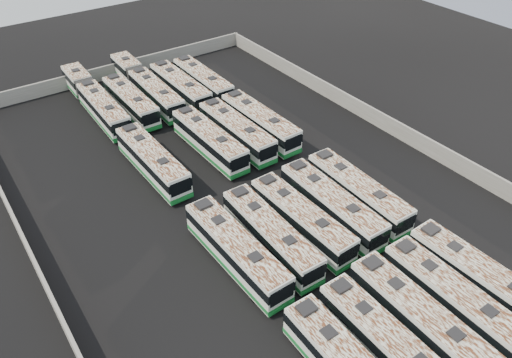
% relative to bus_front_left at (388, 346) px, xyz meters
% --- Properties ---
extents(ground, '(140.00, 140.00, 0.00)m').
position_rel_bus_front_left_xyz_m(ground, '(3.06, 23.17, -1.85)').
color(ground, black).
rests_on(ground, ground).
extents(perimeter_wall, '(45.20, 73.20, 2.20)m').
position_rel_bus_front_left_xyz_m(perimeter_wall, '(3.06, 23.17, -0.75)').
color(perimeter_wall, slate).
rests_on(perimeter_wall, ground).
extents(bus_front_left, '(2.76, 12.86, 3.62)m').
position_rel_bus_front_left_xyz_m(bus_front_left, '(0.00, 0.00, 0.00)').
color(bus_front_left, silver).
rests_on(bus_front_left, ground).
extents(bus_front_center, '(3.03, 13.37, 3.76)m').
position_rel_bus_front_left_xyz_m(bus_front_center, '(3.72, 0.07, 0.07)').
color(bus_front_center, silver).
rests_on(bus_front_center, ground).
extents(bus_front_right, '(2.91, 13.18, 3.71)m').
position_rel_bus_front_left_xyz_m(bus_front_right, '(7.58, -0.11, 0.04)').
color(bus_front_right, silver).
rests_on(bus_front_right, ground).
extents(bus_front_far_right, '(3.07, 13.23, 3.72)m').
position_rel_bus_front_left_xyz_m(bus_front_far_right, '(11.28, 0.05, 0.05)').
color(bus_front_far_right, silver).
rests_on(bus_front_far_right, ground).
extents(bus_midfront_far_left, '(3.02, 13.43, 3.78)m').
position_rel_bus_front_left_xyz_m(bus_midfront_far_left, '(-3.85, 14.82, 0.08)').
color(bus_midfront_far_left, silver).
rests_on(bus_midfront_far_left, ground).
extents(bus_midfront_left, '(3.07, 13.03, 3.66)m').
position_rel_bus_front_left_xyz_m(bus_midfront_left, '(-0.02, 14.73, 0.02)').
color(bus_midfront_left, silver).
rests_on(bus_midfront_left, ground).
extents(bus_midfront_center, '(3.07, 13.00, 3.65)m').
position_rel_bus_front_left_xyz_m(bus_midfront_center, '(3.72, 14.78, 0.01)').
color(bus_midfront_center, silver).
rests_on(bus_midfront_center, ground).
extents(bus_midfront_right, '(3.03, 13.40, 3.77)m').
position_rel_bus_front_left_xyz_m(bus_midfront_right, '(7.55, 14.67, 0.07)').
color(bus_midfront_right, silver).
rests_on(bus_midfront_right, ground).
extents(bus_midfront_far_right, '(3.09, 13.29, 3.73)m').
position_rel_bus_front_left_xyz_m(bus_midfront_far_right, '(11.21, 14.66, 0.05)').
color(bus_midfront_far_right, silver).
rests_on(bus_midfront_far_right, ground).
extents(bus_midback_far_left, '(3.02, 13.36, 3.76)m').
position_rel_bus_front_left_xyz_m(bus_midback_far_left, '(-3.80, 32.25, 0.07)').
color(bus_midback_far_left, silver).
rests_on(bus_midback_far_left, ground).
extents(bus_midback_center, '(2.99, 13.22, 3.72)m').
position_rel_bus_front_left_xyz_m(bus_midback_center, '(3.76, 32.32, 0.05)').
color(bus_midback_center, silver).
rests_on(bus_midback_center, ground).
extents(bus_midback_right, '(2.95, 13.28, 3.74)m').
position_rel_bus_front_left_xyz_m(bus_midback_right, '(7.58, 32.15, 0.06)').
color(bus_midback_right, silver).
rests_on(bus_midback_right, ground).
extents(bus_midback_far_right, '(3.10, 13.49, 3.79)m').
position_rel_bus_front_left_xyz_m(bus_midback_far_right, '(11.21, 32.25, 0.08)').
color(bus_midback_far_right, silver).
rests_on(bus_midback_far_right, ground).
extents(bus_back_far_left, '(3.12, 20.18, 3.65)m').
position_rel_bus_front_left_xyz_m(bus_back_far_left, '(-3.73, 50.54, 0.01)').
color(bus_back_far_left, silver).
rests_on(bus_back_far_left, ground).
extents(bus_back_left, '(2.76, 12.92, 3.64)m').
position_rel_bus_front_left_xyz_m(bus_back_left, '(0.06, 47.04, 0.01)').
color(bus_back_left, silver).
rests_on(bus_back_left, ground).
extents(bus_back_center, '(3.15, 20.11, 3.64)m').
position_rel_bus_front_left_xyz_m(bus_back_center, '(3.91, 50.39, 0.01)').
color(bus_back_center, silver).
rests_on(bus_back_center, ground).
extents(bus_back_right, '(2.89, 13.42, 3.78)m').
position_rel_bus_front_left_xyz_m(bus_back_right, '(7.58, 46.76, 0.08)').
color(bus_back_right, silver).
rests_on(bus_back_right, ground).
extents(bus_back_far_right, '(2.81, 13.05, 3.68)m').
position_rel_bus_front_left_xyz_m(bus_back_far_right, '(11.30, 46.78, 0.03)').
color(bus_back_far_right, silver).
rests_on(bus_back_far_right, ground).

